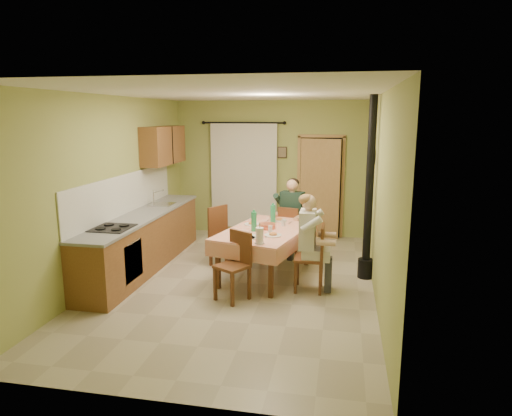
% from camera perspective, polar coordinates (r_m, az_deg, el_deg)
% --- Properties ---
extents(floor, '(4.00, 6.00, 0.01)m').
position_cam_1_polar(floor, '(7.04, -2.18, -9.30)').
color(floor, tan).
rests_on(floor, ground).
extents(room_shell, '(4.04, 6.04, 2.82)m').
position_cam_1_polar(room_shell, '(6.61, -2.30, 5.61)').
color(room_shell, '#9CA554').
rests_on(room_shell, ground).
extents(kitchen_run, '(0.64, 3.64, 1.56)m').
position_cam_1_polar(kitchen_run, '(7.79, -13.89, -3.85)').
color(kitchen_run, brown).
rests_on(kitchen_run, ground).
extents(upper_cabinets, '(0.35, 1.40, 0.70)m').
position_cam_1_polar(upper_cabinets, '(8.78, -11.48, 7.69)').
color(upper_cabinets, brown).
rests_on(upper_cabinets, room_shell).
extents(curtain, '(1.70, 0.07, 2.22)m').
position_cam_1_polar(curtain, '(9.61, -1.54, 4.11)').
color(curtain, black).
rests_on(curtain, ground).
extents(doorway, '(0.96, 0.21, 2.15)m').
position_cam_1_polar(doorway, '(9.46, 8.01, 2.60)').
color(doorway, black).
rests_on(doorway, ground).
extents(dining_table, '(1.51, 2.06, 0.76)m').
position_cam_1_polar(dining_table, '(7.20, 1.24, -5.60)').
color(dining_table, '#E8957A').
rests_on(dining_table, ground).
extents(tableware, '(0.69, 1.62, 0.33)m').
position_cam_1_polar(tableware, '(6.98, 0.94, -2.35)').
color(tableware, white).
rests_on(tableware, dining_table).
extents(chair_far, '(0.46, 0.46, 0.93)m').
position_cam_1_polar(chair_far, '(8.20, 4.37, -4.17)').
color(chair_far, '#5A3118').
rests_on(chair_far, ground).
extents(chair_near, '(0.54, 0.54, 0.95)m').
position_cam_1_polar(chair_near, '(6.34, -2.90, -8.90)').
color(chair_near, '#5A3118').
rests_on(chair_near, ground).
extents(chair_right, '(0.41, 0.41, 0.97)m').
position_cam_1_polar(chair_right, '(6.70, 6.74, -7.81)').
color(chair_right, '#5A3118').
rests_on(chair_right, ground).
extents(chair_left, '(0.60, 0.60, 1.00)m').
position_cam_1_polar(chair_left, '(7.74, -3.80, -5.08)').
color(chair_left, '#5A3118').
rests_on(chair_left, ground).
extents(man_far, '(0.64, 0.56, 1.39)m').
position_cam_1_polar(man_far, '(8.07, 4.47, -0.11)').
color(man_far, '#192D23').
rests_on(man_far, chair_far).
extents(man_right, '(0.47, 0.58, 1.39)m').
position_cam_1_polar(man_right, '(6.53, 6.74, -2.93)').
color(man_right, beige).
rests_on(man_right, chair_right).
extents(stove_flue, '(0.24, 0.24, 2.80)m').
position_cam_1_polar(stove_flue, '(7.17, 13.84, -0.69)').
color(stove_flue, black).
rests_on(stove_flue, ground).
extents(picture_back, '(0.19, 0.03, 0.23)m').
position_cam_1_polar(picture_back, '(9.49, 3.30, 6.96)').
color(picture_back, black).
rests_on(picture_back, room_shell).
extents(picture_right, '(0.03, 0.31, 0.21)m').
position_cam_1_polar(picture_right, '(7.65, 14.45, 6.28)').
color(picture_right, brown).
rests_on(picture_right, room_shell).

